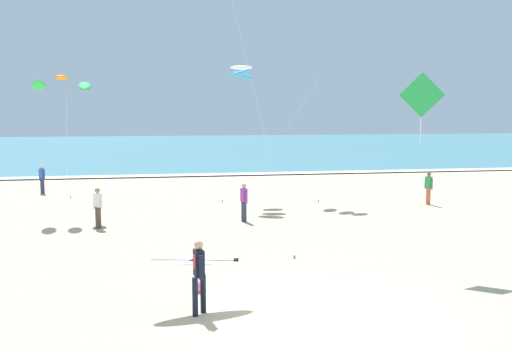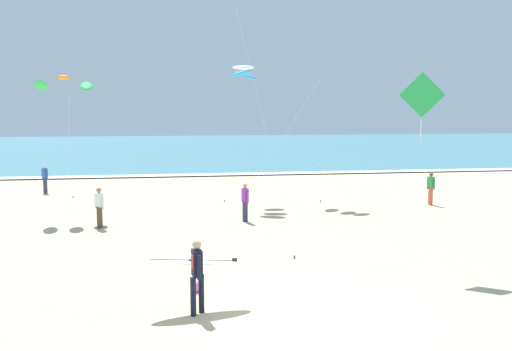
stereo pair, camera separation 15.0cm
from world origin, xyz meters
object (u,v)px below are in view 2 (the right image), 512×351
(bystander_purple_top, at_px, (245,202))
(surfer_lead, at_px, (195,267))
(bystander_green_top, at_px, (431,188))
(kite_arc_amber_high, at_px, (64,83))
(kite_diamond_emerald_low, at_px, (419,100))
(beach_ball, at_px, (197,286))
(bystander_white_top, at_px, (99,207))
(bystander_blue_top, at_px, (45,179))
(kite_arc_ivory_near, at_px, (243,72))

(bystander_purple_top, bearing_deg, surfer_lead, -104.17)
(bystander_green_top, bearing_deg, surfer_lead, -133.47)
(bystander_green_top, bearing_deg, kite_arc_amber_high, 179.69)
(surfer_lead, height_order, bystander_green_top, surfer_lead)
(kite_diamond_emerald_low, height_order, bystander_green_top, kite_diamond_emerald_low)
(bystander_purple_top, bearing_deg, bystander_green_top, 15.36)
(beach_ball, bearing_deg, bystander_white_top, 111.95)
(kite_arc_amber_high, height_order, bystander_green_top, kite_arc_amber_high)
(bystander_purple_top, height_order, bystander_blue_top, same)
(surfer_lead, bearing_deg, bystander_purple_top, 75.83)
(kite_arc_amber_high, bearing_deg, bystander_purple_top, -19.77)
(surfer_lead, relative_size, bystander_green_top, 1.49)
(bystander_green_top, height_order, beach_ball, bystander_green_top)
(surfer_lead, distance_m, bystander_purple_top, 10.32)
(beach_ball, bearing_deg, bystander_green_top, 43.42)
(surfer_lead, relative_size, kite_arc_amber_high, 0.39)
(kite_arc_ivory_near, relative_size, kite_diamond_emerald_low, 1.19)
(surfer_lead, relative_size, bystander_white_top, 1.49)
(kite_diamond_emerald_low, bearing_deg, bystander_blue_top, 130.41)
(bystander_green_top, bearing_deg, kite_diamond_emerald_low, -118.87)
(bystander_purple_top, bearing_deg, kite_arc_amber_high, 160.23)
(surfer_lead, distance_m, kite_diamond_emerald_low, 8.29)
(bystander_green_top, bearing_deg, beach_ball, -136.58)
(bystander_blue_top, bearing_deg, kite_arc_amber_high, -70.67)
(bystander_purple_top, xyz_separation_m, bystander_blue_top, (-9.83, 9.49, 0.00))
(kite_arc_ivory_near, relative_size, bystander_white_top, 4.24)
(kite_arc_amber_high, height_order, bystander_white_top, kite_arc_amber_high)
(kite_diamond_emerald_low, distance_m, bystander_blue_top, 21.96)
(bystander_purple_top, height_order, beach_ball, bystander_purple_top)
(kite_arc_amber_high, height_order, kite_diamond_emerald_low, kite_arc_amber_high)
(bystander_purple_top, distance_m, beach_ball, 8.99)
(kite_arc_ivory_near, relative_size, beach_ball, 24.06)
(bystander_purple_top, relative_size, beach_ball, 5.68)
(bystander_green_top, relative_size, beach_ball, 5.68)
(kite_diamond_emerald_low, bearing_deg, kite_arc_amber_high, 140.35)
(bystander_purple_top, xyz_separation_m, bystander_green_top, (9.41, 2.58, 0.00))
(surfer_lead, relative_size, bystander_purple_top, 1.49)
(bystander_blue_top, height_order, beach_ball, bystander_blue_top)
(kite_arc_amber_high, xyz_separation_m, bystander_blue_top, (-2.39, 6.82, -4.89))
(kite_arc_amber_high, bearing_deg, kite_arc_ivory_near, 16.59)
(kite_arc_amber_high, xyz_separation_m, bystander_white_top, (1.67, -3.04, -4.89))
(kite_arc_amber_high, bearing_deg, bystander_green_top, -0.31)
(bystander_green_top, xyz_separation_m, beach_ball, (-11.85, -11.21, -0.67))
(bystander_white_top, bearing_deg, bystander_purple_top, 3.60)
(bystander_white_top, relative_size, bystander_blue_top, 1.00)
(kite_arc_amber_high, bearing_deg, bystander_white_top, -61.21)
(bystander_purple_top, relative_size, bystander_green_top, 1.00)
(kite_arc_ivory_near, bearing_deg, bystander_white_top, -139.63)
(bystander_purple_top, bearing_deg, bystander_white_top, -176.40)
(bystander_blue_top, bearing_deg, surfer_lead, -69.46)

